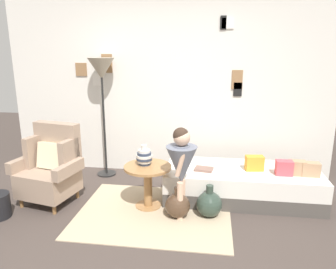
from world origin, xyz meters
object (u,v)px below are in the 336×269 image
at_px(daybed, 241,184).
at_px(side_table, 148,178).
at_px(book_on_daybed, 204,169).
at_px(demijohn_near, 178,205).
at_px(armchair, 51,167).
at_px(floor_lamp, 102,74).
at_px(vase_striped, 144,157).
at_px(person_child, 181,162).
at_px(demijohn_far, 209,204).

bearing_deg(daybed, side_table, -161.58).
xyz_separation_m(daybed, book_on_daybed, (-0.48, -0.11, 0.22)).
relative_size(daybed, side_table, 3.38).
bearing_deg(demijohn_near, book_on_daybed, 60.06).
relative_size(armchair, demijohn_near, 2.64).
bearing_deg(floor_lamp, vase_striped, -48.56).
height_order(armchair, daybed, armchair).
relative_size(person_child, demijohn_near, 2.86).
xyz_separation_m(side_table, vase_striped, (-0.05, 0.04, 0.25)).
bearing_deg(demijohn_near, demijohn_far, 11.49).
bearing_deg(book_on_daybed, demijohn_far, -78.40).
distance_m(floor_lamp, demijohn_far, 2.33).
bearing_deg(side_table, demijohn_far, -9.97).
bearing_deg(armchair, demijohn_far, -4.05).
relative_size(daybed, vase_striped, 7.83).
distance_m(daybed, demijohn_far, 0.64).
distance_m(armchair, side_table, 1.22).
bearing_deg(floor_lamp, book_on_daybed, -24.15).
relative_size(vase_striped, book_on_daybed, 1.10).
bearing_deg(book_on_daybed, daybed, 12.49).
bearing_deg(vase_striped, demijohn_near, -29.71).
distance_m(side_table, floor_lamp, 1.69).
bearing_deg(person_child, daybed, 39.47).
bearing_deg(vase_striped, armchair, -178.34).
relative_size(side_table, demijohn_near, 1.53).
relative_size(daybed, person_child, 1.81).
xyz_separation_m(floor_lamp, book_on_daybed, (1.49, -0.67, -1.09)).
height_order(person_child, demijohn_near, person_child).
distance_m(vase_striped, floor_lamp, 1.49).
bearing_deg(side_table, book_on_daybed, 22.54).
height_order(armchair, floor_lamp, floor_lamp).
bearing_deg(vase_striped, floor_lamp, 131.44).
bearing_deg(floor_lamp, daybed, -15.94).
bearing_deg(daybed, armchair, -171.12).
bearing_deg(demijohn_near, person_child, -12.07).
bearing_deg(demijohn_far, vase_striped, 167.58).
distance_m(armchair, book_on_daybed, 1.89).
bearing_deg(armchair, daybed, 8.88).
height_order(side_table, book_on_daybed, side_table).
xyz_separation_m(daybed, side_table, (-1.13, -0.38, 0.18)).
bearing_deg(side_table, floor_lamp, 131.76).
xyz_separation_m(floor_lamp, demijohn_far, (1.57, -1.07, -1.36)).
distance_m(armchair, daybed, 2.39).
xyz_separation_m(vase_striped, book_on_daybed, (0.70, 0.23, -0.21)).
distance_m(daybed, side_table, 1.20).
xyz_separation_m(armchair, book_on_daybed, (1.87, 0.26, -0.02)).
xyz_separation_m(side_table, floor_lamp, (-0.84, 0.94, 1.13)).
xyz_separation_m(armchair, vase_striped, (1.17, 0.03, 0.18)).
height_order(floor_lamp, demijohn_near, floor_lamp).
xyz_separation_m(vase_striped, floor_lamp, (-0.79, 0.89, 0.89)).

